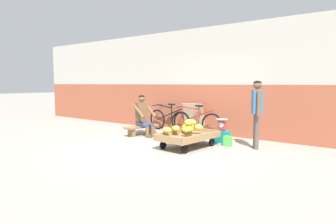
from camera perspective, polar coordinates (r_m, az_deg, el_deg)
ground_plane at (r=6.67m, az=-2.32°, el=-7.19°), size 80.00×80.00×0.00m
back_wall at (r=8.69m, az=8.81°, el=5.92°), size 16.00×0.30×3.07m
banana_cart at (r=6.81m, az=3.90°, el=-4.87°), size 0.96×1.51×0.36m
banana_pile at (r=6.95m, az=3.54°, el=-2.78°), size 0.64×1.06×0.27m
low_bench at (r=8.46m, az=-5.08°, el=-3.11°), size 0.40×1.12×0.27m
vendor_seated at (r=8.34m, az=-4.76°, el=-0.68°), size 0.73×0.57×1.14m
plastic_crate at (r=7.50m, az=10.32°, el=-4.67°), size 0.36×0.28×0.30m
weighing_scale at (r=7.45m, az=10.36°, el=-2.38°), size 0.30×0.30×0.29m
bicycle_near_left at (r=9.12m, az=0.21°, el=-1.49°), size 1.66×0.48×0.86m
bicycle_far_left at (r=8.57m, az=5.35°, el=-1.97°), size 1.66×0.48×0.86m
sign_board at (r=8.85m, az=5.03°, el=-1.16°), size 0.70×0.22×0.88m
customer_adult at (r=6.88m, az=16.78°, el=0.99°), size 0.33×0.43×1.53m
shopping_bag at (r=7.09m, az=11.46°, el=-5.54°), size 0.18×0.12×0.24m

